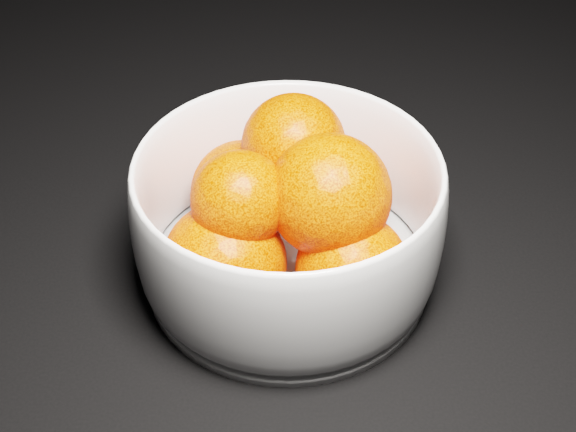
{
  "coord_description": "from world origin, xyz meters",
  "views": [
    {
      "loc": [
        -0.26,
        -0.66,
        0.42
      ],
      "look_at": [
        -0.25,
        -0.25,
        0.06
      ],
      "focal_mm": 50.0,
      "sensor_mm": 36.0,
      "label": 1
    }
  ],
  "objects": [
    {
      "name": "orange_pile",
      "position": [
        -0.25,
        -0.26,
        0.07
      ],
      "size": [
        0.16,
        0.15,
        0.12
      ],
      "color": "#FE460A",
      "rests_on": "bowl"
    },
    {
      "name": "ground",
      "position": [
        0.0,
        0.0,
        0.0
      ],
      "size": [
        3.0,
        3.0,
        0.0
      ],
      "primitive_type": "cube",
      "color": "black",
      "rests_on": "ground"
    },
    {
      "name": "bowl",
      "position": [
        -0.25,
        -0.25,
        0.05
      ],
      "size": [
        0.21,
        0.21,
        0.1
      ],
      "rotation": [
        0.0,
        0.0,
        0.38
      ],
      "color": "white",
      "rests_on": "ground"
    }
  ]
}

